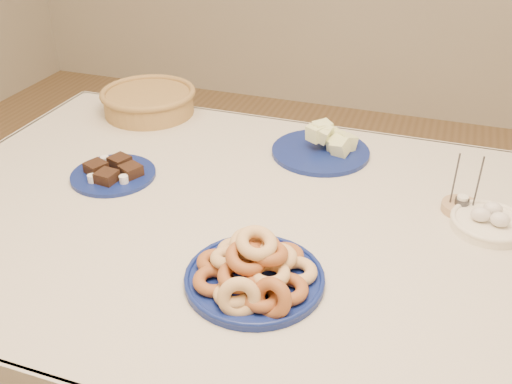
{
  "coord_description": "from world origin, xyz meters",
  "views": [
    {
      "loc": [
        0.34,
        -1.04,
        1.48
      ],
      "look_at": [
        0.0,
        -0.05,
        0.85
      ],
      "focal_mm": 40.0,
      "sensor_mm": 36.0,
      "label": 1
    }
  ],
  "objects_px": {
    "melon_plate": "(324,145)",
    "candle_holder": "(461,206)",
    "brownie_plate": "(113,173)",
    "donut_platter": "(255,271)",
    "wicker_basket": "(149,101)",
    "dining_table": "(263,255)",
    "egg_bowl": "(489,222)"
  },
  "relations": [
    {
      "from": "melon_plate",
      "to": "candle_holder",
      "type": "bearing_deg",
      "value": -26.3
    },
    {
      "from": "brownie_plate",
      "to": "donut_platter",
      "type": "bearing_deg",
      "value": -29.92
    },
    {
      "from": "donut_platter",
      "to": "wicker_basket",
      "type": "height_order",
      "value": "donut_platter"
    },
    {
      "from": "dining_table",
      "to": "brownie_plate",
      "type": "bearing_deg",
      "value": 172.55
    },
    {
      "from": "donut_platter",
      "to": "egg_bowl",
      "type": "relative_size",
      "value": 1.85
    },
    {
      "from": "donut_platter",
      "to": "candle_holder",
      "type": "relative_size",
      "value": 2.17
    },
    {
      "from": "dining_table",
      "to": "wicker_basket",
      "type": "xyz_separation_m",
      "value": [
        -0.54,
        0.46,
        0.15
      ]
    },
    {
      "from": "dining_table",
      "to": "wicker_basket",
      "type": "height_order",
      "value": "wicker_basket"
    },
    {
      "from": "candle_holder",
      "to": "dining_table",
      "type": "bearing_deg",
      "value": -156.97
    },
    {
      "from": "wicker_basket",
      "to": "egg_bowl",
      "type": "relative_size",
      "value": 2.03
    },
    {
      "from": "dining_table",
      "to": "candle_holder",
      "type": "xyz_separation_m",
      "value": [
        0.43,
        0.18,
        0.12
      ]
    },
    {
      "from": "melon_plate",
      "to": "wicker_basket",
      "type": "height_order",
      "value": "melon_plate"
    },
    {
      "from": "donut_platter",
      "to": "candle_holder",
      "type": "bearing_deg",
      "value": 47.61
    },
    {
      "from": "dining_table",
      "to": "egg_bowl",
      "type": "height_order",
      "value": "egg_bowl"
    },
    {
      "from": "brownie_plate",
      "to": "candle_holder",
      "type": "xyz_separation_m",
      "value": [
        0.86,
        0.13,
        0.0
      ]
    },
    {
      "from": "wicker_basket",
      "to": "egg_bowl",
      "type": "height_order",
      "value": "wicker_basket"
    },
    {
      "from": "melon_plate",
      "to": "brownie_plate",
      "type": "relative_size",
      "value": 1.22
    },
    {
      "from": "donut_platter",
      "to": "brownie_plate",
      "type": "height_order",
      "value": "donut_platter"
    },
    {
      "from": "donut_platter",
      "to": "brownie_plate",
      "type": "bearing_deg",
      "value": 150.08
    },
    {
      "from": "donut_platter",
      "to": "candle_holder",
      "type": "distance_m",
      "value": 0.55
    },
    {
      "from": "melon_plate",
      "to": "candle_holder",
      "type": "distance_m",
      "value": 0.42
    },
    {
      "from": "egg_bowl",
      "to": "melon_plate",
      "type": "bearing_deg",
      "value": 151.25
    },
    {
      "from": "dining_table",
      "to": "brownie_plate",
      "type": "relative_size",
      "value": 5.93
    },
    {
      "from": "brownie_plate",
      "to": "egg_bowl",
      "type": "height_order",
      "value": "egg_bowl"
    },
    {
      "from": "brownie_plate",
      "to": "wicker_basket",
      "type": "xyz_separation_m",
      "value": [
        -0.11,
        0.4,
        0.03
      ]
    },
    {
      "from": "melon_plate",
      "to": "brownie_plate",
      "type": "distance_m",
      "value": 0.57
    },
    {
      "from": "dining_table",
      "to": "donut_platter",
      "type": "xyz_separation_m",
      "value": [
        0.06,
        -0.22,
        0.14
      ]
    },
    {
      "from": "candle_holder",
      "to": "donut_platter",
      "type": "bearing_deg",
      "value": -132.39
    },
    {
      "from": "dining_table",
      "to": "donut_platter",
      "type": "distance_m",
      "value": 0.27
    },
    {
      "from": "brownie_plate",
      "to": "egg_bowl",
      "type": "xyz_separation_m",
      "value": [
        0.92,
        0.07,
        0.01
      ]
    },
    {
      "from": "melon_plate",
      "to": "dining_table",
      "type": "bearing_deg",
      "value": -98.5
    },
    {
      "from": "dining_table",
      "to": "candle_holder",
      "type": "height_order",
      "value": "candle_holder"
    }
  ]
}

